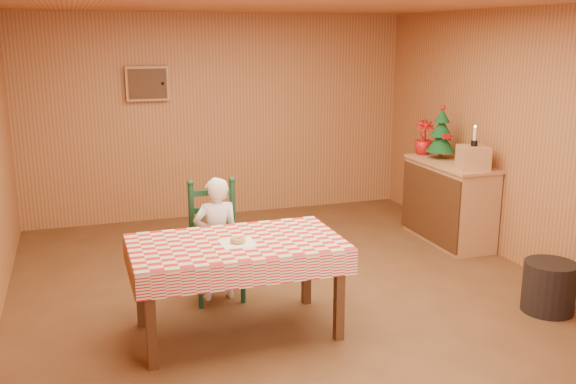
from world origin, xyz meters
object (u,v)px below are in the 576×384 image
object	(u,v)px
christmas_tree	(441,134)
storage_bin	(549,287)
dining_table	(236,251)
ladder_chair	(216,243)
seated_child	(217,239)
crate	(473,158)
shelf_unit	(449,202)

from	to	relation	value
christmas_tree	storage_bin	xyz separation A→B (m)	(-0.25, -2.23, -0.99)
dining_table	ladder_chair	world-z (taller)	ladder_chair
dining_table	seated_child	distance (m)	0.74
crate	christmas_tree	world-z (taller)	christmas_tree
shelf_unit	christmas_tree	xyz separation A→B (m)	(0.01, 0.25, 0.74)
dining_table	christmas_tree	bearing A→B (deg)	31.52
crate	ladder_chair	bearing A→B (deg)	-173.39
ladder_chair	seated_child	size ratio (longest dim) A/B	0.96
ladder_chair	crate	xyz separation A→B (m)	(2.89, 0.33, 0.55)
storage_bin	ladder_chair	bearing A→B (deg)	154.81
shelf_unit	crate	bearing A→B (deg)	-88.77
ladder_chair	storage_bin	world-z (taller)	ladder_chair
dining_table	storage_bin	distance (m)	2.72
dining_table	crate	xyz separation A→B (m)	(2.89, 1.12, 0.37)
dining_table	seated_child	size ratio (longest dim) A/B	1.47
crate	seated_child	bearing A→B (deg)	-172.28
storage_bin	seated_child	bearing A→B (deg)	155.83
crate	storage_bin	size ratio (longest dim) A/B	0.68
seated_child	shelf_unit	distance (m)	2.99
seated_child	storage_bin	distance (m)	2.92
shelf_unit	seated_child	bearing A→B (deg)	-164.63
seated_child	crate	xyz separation A→B (m)	(2.89, 0.39, 0.49)
shelf_unit	crate	distance (m)	0.71
ladder_chair	shelf_unit	distance (m)	2.97
seated_child	ladder_chair	bearing A→B (deg)	-90.00
crate	storage_bin	bearing A→B (deg)	-98.90
dining_table	ladder_chair	bearing A→B (deg)	90.00
seated_child	shelf_unit	world-z (taller)	seated_child
seated_child	crate	bearing A→B (deg)	-172.28
ladder_chair	storage_bin	distance (m)	2.93
ladder_chair	crate	distance (m)	2.96
seated_child	christmas_tree	distance (m)	3.14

